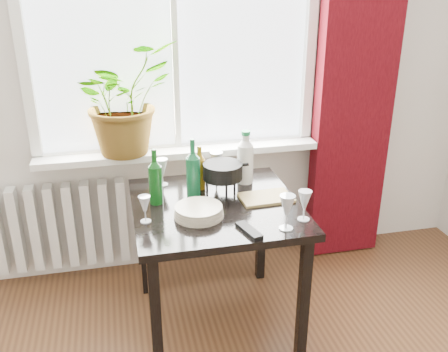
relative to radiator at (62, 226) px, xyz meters
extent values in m
cube|color=white|center=(0.75, 0.04, 1.22)|extent=(1.72, 0.08, 1.62)
cube|color=white|center=(0.75, -0.03, 0.44)|extent=(1.72, 0.20, 0.04)
cube|color=#340409|center=(1.87, -0.06, 0.92)|extent=(0.50, 0.12, 2.56)
cube|color=silver|center=(0.00, 0.00, 0.00)|extent=(0.80, 0.10, 0.55)
cube|color=black|center=(0.85, -0.63, 0.34)|extent=(0.85, 0.85, 0.04)
cube|color=black|center=(0.48, -1.00, -0.03)|extent=(0.05, 0.05, 0.70)
cube|color=black|center=(0.48, -0.27, -0.03)|extent=(0.05, 0.05, 0.70)
cube|color=black|center=(1.21, -1.00, -0.03)|extent=(0.05, 0.05, 0.70)
cube|color=black|center=(1.21, -0.27, -0.03)|extent=(0.05, 0.05, 0.70)
imported|color=#226B1C|center=(0.44, -0.03, 0.79)|extent=(0.77, 0.76, 0.65)
cylinder|color=#B9B099|center=(0.74, -0.75, 0.39)|extent=(0.27, 0.27, 0.05)
cube|color=black|center=(0.94, -0.96, 0.37)|extent=(0.10, 0.18, 0.02)
cube|color=olive|center=(1.12, -0.63, 0.37)|extent=(0.28, 0.19, 0.01)
camera|label=1|loc=(0.38, -2.90, 1.49)|focal=40.00mm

